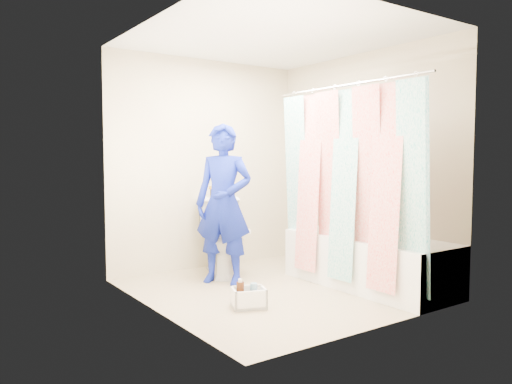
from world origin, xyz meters
TOP-DOWN VIEW (x-y plane):
  - floor at (0.00, 0.00)m, footprint 2.60×2.60m
  - ceiling at (0.00, 0.00)m, footprint 2.40×2.60m
  - wall_back at (0.00, 1.30)m, footprint 2.40×0.02m
  - wall_front at (0.00, -1.30)m, footprint 2.40×0.02m
  - wall_left at (-1.20, 0.00)m, footprint 0.02×2.60m
  - wall_right at (1.20, 0.00)m, footprint 0.02×2.60m
  - bathtub at (0.85, -0.43)m, footprint 0.70×1.75m
  - curtain_rod at (0.52, -0.43)m, footprint 0.02×1.90m
  - shower_curtain at (0.52, -0.43)m, footprint 0.06×1.75m
  - toilet at (-0.05, 0.86)m, footprint 0.74×0.94m
  - tank_lid at (-0.10, 0.73)m, footprint 0.56×0.40m
  - tank_internals at (-0.01, 1.08)m, footprint 0.19×0.11m
  - plumber at (-0.24, 0.53)m, footprint 0.67×0.70m
  - cleaning_caddy at (-0.50, -0.32)m, footprint 0.34×0.31m

SIDE VIEW (x-z plane):
  - floor at x=0.00m, z-range 0.00..0.00m
  - cleaning_caddy at x=-0.50m, z-range -0.03..0.19m
  - bathtub at x=0.85m, z-range 0.02..0.52m
  - toilet at x=-0.05m, z-range 0.00..0.84m
  - tank_lid at x=-0.10m, z-range 0.47..0.51m
  - plumber at x=-0.24m, z-range 0.00..1.62m
  - tank_internals at x=-0.01m, z-range 0.69..0.96m
  - shower_curtain at x=0.52m, z-range 0.12..1.92m
  - wall_back at x=0.00m, z-range 0.00..2.40m
  - wall_front at x=0.00m, z-range 0.00..2.40m
  - wall_left at x=-1.20m, z-range 0.00..2.40m
  - wall_right at x=1.20m, z-range 0.00..2.40m
  - curtain_rod at x=0.52m, z-range 1.94..1.96m
  - ceiling at x=0.00m, z-range 2.39..2.41m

